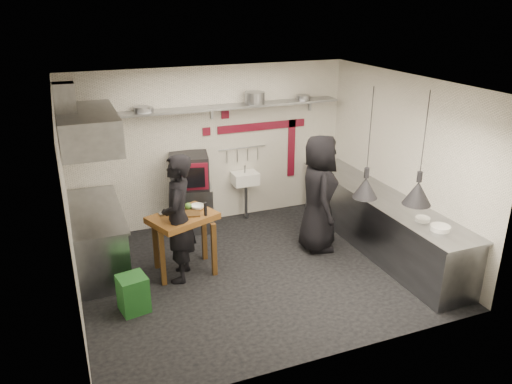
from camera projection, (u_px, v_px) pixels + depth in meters
name	position (u px, v px, depth m)	size (l,w,h in m)	color
floor	(256.00, 271.00, 7.53)	(5.00, 5.00, 0.00)	black
ceiling	(256.00, 84.00, 6.52)	(5.00, 5.00, 0.00)	beige
wall_back	(212.00, 146.00, 8.84)	(5.00, 0.04, 2.80)	white
wall_front	(330.00, 249.00, 5.20)	(5.00, 0.04, 2.80)	white
wall_left	(68.00, 210.00, 6.16)	(0.04, 4.20, 2.80)	white
wall_right	(402.00, 164.00, 7.88)	(0.04, 4.20, 2.80)	white
red_band_horiz	(262.00, 126.00, 9.05)	(1.70, 0.02, 0.14)	maroon
red_band_vert	(291.00, 148.00, 9.43)	(0.14, 0.02, 1.10)	maroon
red_tile_a	(225.00, 115.00, 8.71)	(0.14, 0.02, 0.14)	maroon
red_tile_b	(207.00, 132.00, 8.69)	(0.14, 0.02, 0.14)	maroon
back_shelf	(214.00, 108.00, 8.43)	(4.60, 0.34, 0.04)	slate
shelf_bracket_left	(97.00, 121.00, 7.94)	(0.04, 0.06, 0.24)	slate
shelf_bracket_mid	(212.00, 112.00, 8.59)	(0.04, 0.06, 0.24)	slate
shelf_bracket_right	(310.00, 104.00, 9.25)	(0.04, 0.06, 0.24)	slate
pan_far_left	(142.00, 109.00, 7.99)	(0.27, 0.27, 0.09)	slate
pan_mid_left	(146.00, 110.00, 8.02)	(0.23, 0.23, 0.07)	slate
stock_pot	(255.00, 98.00, 8.64)	(0.35, 0.35, 0.20)	slate
pan_right	(303.00, 98.00, 8.98)	(0.25, 0.25, 0.08)	slate
oven_stand	(193.00, 208.00, 8.79)	(0.67, 0.61, 0.80)	slate
combi_oven	(189.00, 171.00, 8.53)	(0.65, 0.60, 0.58)	black
oven_door	(193.00, 177.00, 8.25)	(0.50, 0.03, 0.46)	maroon
oven_glass	(194.00, 178.00, 8.20)	(0.37, 0.02, 0.34)	black
hand_sink	(245.00, 178.00, 9.10)	(0.46, 0.34, 0.22)	white
sink_tap	(245.00, 169.00, 9.04)	(0.03, 0.03, 0.14)	slate
sink_drain	(246.00, 201.00, 9.23)	(0.06, 0.06, 0.66)	slate
utensil_rail	(242.00, 148.00, 9.03)	(0.02, 0.02, 0.90)	slate
counter_right	(378.00, 222.00, 8.11)	(0.70, 3.80, 0.90)	slate
counter_right_top	(381.00, 196.00, 7.94)	(0.76, 3.90, 0.03)	slate
plate_stack	(440.00, 228.00, 6.70)	(0.26, 0.26, 0.07)	white
small_bowl_right	(423.00, 219.00, 6.99)	(0.21, 0.21, 0.05)	white
counter_left	(98.00, 239.00, 7.54)	(0.70, 1.90, 0.90)	slate
counter_left_top	(95.00, 211.00, 7.37)	(0.76, 2.00, 0.03)	slate
extractor_hood	(88.00, 129.00, 6.94)	(0.78, 1.60, 0.50)	slate
hood_duct	(65.00, 101.00, 6.71)	(0.28, 0.28, 0.50)	slate
green_bin	(133.00, 294.00, 6.50)	(0.35, 0.35, 0.50)	#1C551F
prep_table	(184.00, 244.00, 7.37)	(0.92, 0.64, 0.92)	brown
cutting_board	(188.00, 214.00, 7.22)	(0.34, 0.24, 0.03)	#533517
pepper_mill	(205.00, 209.00, 7.16)	(0.05, 0.05, 0.20)	black
lemon_a	(174.00, 219.00, 6.98)	(0.09, 0.09, 0.09)	#F9FF2D
lemon_b	(180.00, 219.00, 6.97)	(0.07, 0.07, 0.07)	#F9FF2D
veg_ball	(188.00, 206.00, 7.38)	(0.11, 0.11, 0.11)	#49802E
steel_tray	(165.00, 213.00, 7.23)	(0.17, 0.11, 0.03)	slate
bowl	(197.00, 207.00, 7.40)	(0.21, 0.21, 0.06)	white
heat_lamp_near	(369.00, 144.00, 6.61)	(0.35, 0.35, 1.52)	black
heat_lamp_far	(423.00, 149.00, 6.38)	(0.38, 0.38, 1.52)	black
chef_left	(178.00, 219.00, 7.03)	(0.69, 0.45, 1.88)	black
chef_right	(319.00, 194.00, 7.92)	(0.93, 0.61, 1.91)	black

